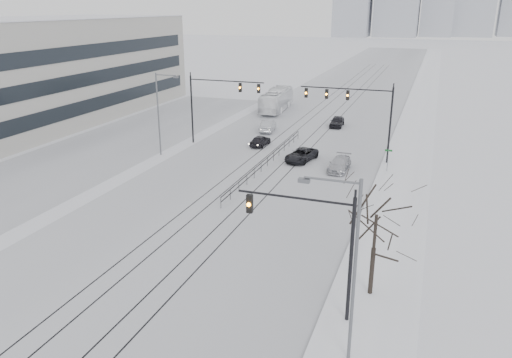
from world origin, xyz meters
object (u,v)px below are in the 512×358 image
at_px(sedan_sb_inner, 260,141).
at_px(sedan_nb_far, 337,122).
at_px(box_truck, 276,100).
at_px(bare_tree, 376,224).
at_px(sedan_sb_outer, 268,126).
at_px(sedan_nb_front, 301,155).
at_px(traffic_mast_near, 320,239).
at_px(sedan_nb_right, 339,164).

relative_size(sedan_sb_inner, sedan_nb_far, 0.91).
height_order(sedan_nb_far, box_truck, box_truck).
bearing_deg(bare_tree, box_truck, 113.33).
distance_m(sedan_sb_outer, sedan_nb_far, 9.89).
bearing_deg(sedan_sb_outer, sedan_nb_front, 115.07).
bearing_deg(traffic_mast_near, sedan_nb_front, 106.49).
xyz_separation_m(sedan_nb_front, sedan_nb_far, (0.48, 17.12, 0.04)).
xyz_separation_m(traffic_mast_near, sedan_sb_outer, (-15.52, 38.32, -3.83)).
bearing_deg(traffic_mast_near, bare_tree, 51.24).
bearing_deg(sedan_sb_outer, bare_tree, 108.35).
relative_size(sedan_nb_far, box_truck, 0.35).
bearing_deg(traffic_mast_near, sedan_sb_inner, 114.30).
distance_m(sedan_sb_inner, sedan_nb_right, 12.14).
relative_size(sedan_nb_front, sedan_nb_far, 1.15).
bearing_deg(sedan_nb_right, traffic_mast_near, -80.52).
xyz_separation_m(sedan_nb_right, box_truck, (-15.07, 26.68, 1.00)).
relative_size(traffic_mast_near, box_truck, 0.59).
xyz_separation_m(sedan_sb_inner, box_truck, (-4.55, 20.62, 1.02)).
distance_m(sedan_nb_front, box_truck, 27.06).
distance_m(bare_tree, sedan_nb_right, 23.29).
xyz_separation_m(sedan_sb_outer, sedan_nb_right, (11.94, -13.14, -0.09)).
bearing_deg(sedan_sb_inner, bare_tree, 124.01).
bearing_deg(bare_tree, sedan_nb_front, 113.44).
relative_size(bare_tree, sedan_sb_inner, 1.65).
bearing_deg(sedan_sb_outer, box_truck, -85.55).
bearing_deg(sedan_nb_far, sedan_sb_outer, -145.85).
bearing_deg(sedan_sb_inner, sedan_nb_far, -113.39).
xyz_separation_m(bare_tree, sedan_nb_far, (-9.93, 41.12, -3.79)).
distance_m(traffic_mast_near, sedan_nb_right, 25.73).
bearing_deg(box_truck, traffic_mast_near, 106.00).
distance_m(bare_tree, sedan_nb_front, 26.44).
height_order(sedan_sb_outer, box_truck, box_truck).
relative_size(traffic_mast_near, sedan_nb_far, 1.71).
bearing_deg(box_truck, sedan_sb_inner, 98.66).
relative_size(traffic_mast_near, sedan_sb_outer, 1.57).
relative_size(bare_tree, sedan_nb_far, 1.49).
xyz_separation_m(sedan_sb_outer, sedan_nb_front, (7.53, -11.31, -0.08)).
relative_size(traffic_mast_near, sedan_nb_front, 1.48).
relative_size(sedan_sb_inner, sedan_nb_front, 0.79).
relative_size(sedan_nb_front, box_truck, 0.40).
height_order(bare_tree, sedan_nb_far, bare_tree).
relative_size(traffic_mast_near, sedan_sb_inner, 1.89).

